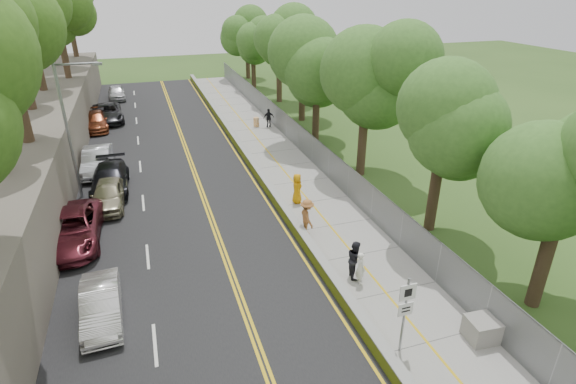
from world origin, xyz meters
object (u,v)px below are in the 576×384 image
person_far (269,118)px  car_1 (101,305)px  signpost (406,307)px  painter_0 (297,188)px  car_2 (72,229)px  construction_barrel (256,122)px  streetlight (71,123)px  concrete_block (485,329)px

person_far → car_1: bearing=62.4°
signpost → car_1: bearing=153.3°
painter_0 → car_2: bearing=103.8°
car_1 → car_2: 6.59m
car_2 → construction_barrel: bearing=51.5°
streetlight → car_1: 12.67m
signpost → painter_0: size_ratio=1.72×
concrete_block → person_far: (-0.23, 27.60, 0.39)m
car_2 → person_far: bearing=48.5°
signpost → car_2: signpost is taller
person_far → car_2: bearing=50.0°
construction_barrel → painter_0: size_ratio=0.46×
concrete_block → person_far: person_far is taller
car_1 → person_far: 25.67m
car_2 → painter_0: (12.05, 0.76, 0.11)m
concrete_block → car_2: size_ratio=0.23×
concrete_block → car_2: 19.03m
concrete_block → painter_0: 12.96m
streetlight → car_1: size_ratio=1.98×
streetlight → concrete_block: 23.20m
construction_barrel → person_far: (1.03, -0.51, 0.42)m
streetlight → signpost: 20.72m
construction_barrel → painter_0: (-1.55, -15.48, 0.49)m
construction_barrel → car_2: (-13.60, -16.23, 0.38)m
signpost → streetlight: bearing=124.1°
construction_barrel → concrete_block: bearing=-87.4°
streetlight → concrete_block: bearing=-49.8°
construction_barrel → car_2: bearing=-130.0°
streetlight → construction_barrel: 17.68m
streetlight → painter_0: bearing=-21.9°
streetlight → car_1: bearing=-83.0°
painter_0 → car_1: bearing=134.6°
concrete_block → car_1: (-13.26, 5.49, 0.22)m
construction_barrel → concrete_block: concrete_block is taller
streetlight → person_far: (14.49, 10.17, -3.76)m
car_1 → person_far: bearing=57.0°
streetlight → car_1: streetlight is taller
concrete_block → painter_0: (-2.81, 12.64, 0.46)m
signpost → construction_barrel: signpost is taller
streetlight → person_far: bearing=35.0°
construction_barrel → person_far: bearing=-26.4°
car_2 → person_far: 21.48m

